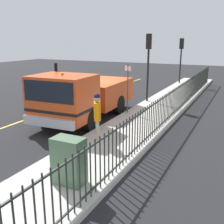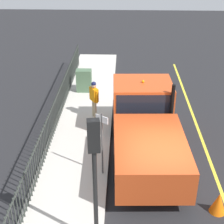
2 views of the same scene
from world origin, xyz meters
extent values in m
plane|color=#232326|center=(0.00, 0.00, 0.00)|extent=(60.84, 60.84, 0.00)
cube|color=beige|center=(3.18, 0.00, 0.08)|extent=(2.58, 27.65, 0.16)
cube|color=yellow|center=(-2.01, 0.00, 0.00)|extent=(0.12, 24.89, 0.01)
cube|color=#D84C1E|center=(0.57, -3.73, 1.40)|extent=(2.51, 2.07, 1.84)
cube|color=black|center=(0.57, -3.73, 1.81)|extent=(2.31, 2.10, 0.81)
cube|color=#B8411A|center=(0.43, -0.40, 1.07)|extent=(2.57, 3.79, 1.17)
cube|color=silver|center=(0.61, -4.79, 0.63)|extent=(2.31, 0.29, 0.36)
cube|color=black|center=(0.57, -3.73, 1.00)|extent=(2.53, 2.09, 0.12)
cylinder|color=black|center=(1.65, -3.39, 0.48)|extent=(0.34, 0.97, 0.96)
cylinder|color=black|center=(-0.54, -3.47, 0.48)|extent=(0.34, 0.97, 0.96)
cylinder|color=black|center=(1.53, -0.36, 0.48)|extent=(0.34, 0.97, 0.96)
cylinder|color=black|center=(-0.66, -0.44, 0.48)|extent=(0.34, 0.97, 0.96)
sphere|color=orange|center=(0.57, -3.73, 2.37)|extent=(0.12, 0.12, 0.12)
cylinder|color=black|center=(-0.54, -2.68, 1.58)|extent=(0.14, 0.14, 2.21)
cube|color=orange|center=(2.70, -4.69, 1.31)|extent=(0.45, 0.54, 0.62)
sphere|color=tan|center=(2.70, -4.69, 1.73)|extent=(0.23, 0.23, 0.23)
sphere|color=#14193F|center=(2.70, -4.69, 1.81)|extent=(0.22, 0.22, 0.22)
cylinder|color=tan|center=(2.75, -4.77, 0.58)|extent=(0.12, 0.12, 0.83)
cylinder|color=tan|center=(2.65, -4.62, 0.58)|extent=(0.12, 0.12, 0.83)
cylinder|color=orange|center=(2.85, -4.93, 1.27)|extent=(0.09, 0.09, 0.59)
cylinder|color=orange|center=(2.55, -4.45, 1.27)|extent=(0.09, 0.09, 0.59)
cylinder|color=#2D332D|center=(4.30, -9.93, 0.84)|extent=(0.04, 0.04, 1.36)
cylinder|color=#2D332D|center=(4.30, -9.70, 0.84)|extent=(0.04, 0.04, 1.36)
cylinder|color=#2D332D|center=(4.30, -9.47, 0.84)|extent=(0.04, 0.04, 1.36)
cylinder|color=#2D332D|center=(4.30, -9.24, 0.84)|extent=(0.04, 0.04, 1.36)
cylinder|color=#2D332D|center=(4.30, -9.01, 0.84)|extent=(0.04, 0.04, 1.36)
cylinder|color=#2D332D|center=(4.30, -8.79, 0.84)|extent=(0.04, 0.04, 1.36)
cylinder|color=#2D332D|center=(4.30, -8.56, 0.84)|extent=(0.04, 0.04, 1.36)
cylinder|color=#2D332D|center=(4.30, -8.33, 0.84)|extent=(0.04, 0.04, 1.36)
cylinder|color=#2D332D|center=(4.30, -8.10, 0.84)|extent=(0.04, 0.04, 1.36)
cylinder|color=#2D332D|center=(4.30, -7.87, 0.84)|extent=(0.04, 0.04, 1.36)
cylinder|color=#2D332D|center=(4.30, -7.64, 0.84)|extent=(0.04, 0.04, 1.36)
cylinder|color=#2D332D|center=(4.30, -7.42, 0.84)|extent=(0.04, 0.04, 1.36)
cylinder|color=#2D332D|center=(4.30, -7.19, 0.84)|extent=(0.04, 0.04, 1.36)
cylinder|color=#2D332D|center=(4.30, -6.96, 0.84)|extent=(0.04, 0.04, 1.36)
cylinder|color=#2D332D|center=(4.30, -6.73, 0.84)|extent=(0.04, 0.04, 1.36)
cylinder|color=#2D332D|center=(4.30, -6.50, 0.84)|extent=(0.04, 0.04, 1.36)
cylinder|color=#2D332D|center=(4.30, -6.28, 0.84)|extent=(0.04, 0.04, 1.36)
cylinder|color=#2D332D|center=(4.30, -6.05, 0.84)|extent=(0.04, 0.04, 1.36)
cylinder|color=#2D332D|center=(4.30, -5.82, 0.84)|extent=(0.04, 0.04, 1.36)
cylinder|color=#2D332D|center=(4.30, -5.59, 0.84)|extent=(0.04, 0.04, 1.36)
cylinder|color=#2D332D|center=(4.30, -5.36, 0.84)|extent=(0.04, 0.04, 1.36)
cylinder|color=#2D332D|center=(4.30, -5.13, 0.84)|extent=(0.04, 0.04, 1.36)
cylinder|color=#2D332D|center=(4.30, -4.91, 0.84)|extent=(0.04, 0.04, 1.36)
cylinder|color=#2D332D|center=(4.30, -4.68, 0.84)|extent=(0.04, 0.04, 1.36)
cylinder|color=#2D332D|center=(4.30, -4.45, 0.84)|extent=(0.04, 0.04, 1.36)
cylinder|color=#2D332D|center=(4.30, -4.22, 0.84)|extent=(0.04, 0.04, 1.36)
cylinder|color=#2D332D|center=(4.30, -3.99, 0.84)|extent=(0.04, 0.04, 1.36)
cylinder|color=#2D332D|center=(4.30, -3.77, 0.84)|extent=(0.04, 0.04, 1.36)
cylinder|color=#2D332D|center=(4.30, -3.54, 0.84)|extent=(0.04, 0.04, 1.36)
cylinder|color=#2D332D|center=(4.30, -3.31, 0.84)|extent=(0.04, 0.04, 1.36)
cylinder|color=#2D332D|center=(4.30, -3.08, 0.84)|extent=(0.04, 0.04, 1.36)
cylinder|color=#2D332D|center=(4.30, -2.85, 0.84)|extent=(0.04, 0.04, 1.36)
cylinder|color=#2D332D|center=(4.30, -2.62, 0.84)|extent=(0.04, 0.04, 1.36)
cylinder|color=#2D332D|center=(4.30, -2.40, 0.84)|extent=(0.04, 0.04, 1.36)
cylinder|color=#2D332D|center=(4.30, -2.17, 0.84)|extent=(0.04, 0.04, 1.36)
cylinder|color=#2D332D|center=(4.30, -1.94, 0.84)|extent=(0.04, 0.04, 1.36)
cylinder|color=#2D332D|center=(4.30, -1.71, 0.84)|extent=(0.04, 0.04, 1.36)
cylinder|color=#2D332D|center=(4.30, -1.48, 0.84)|extent=(0.04, 0.04, 1.36)
cylinder|color=#2D332D|center=(4.30, -1.26, 0.84)|extent=(0.04, 0.04, 1.36)
cylinder|color=#2D332D|center=(4.30, -1.03, 0.84)|extent=(0.04, 0.04, 1.36)
cylinder|color=#2D332D|center=(4.30, -0.80, 0.84)|extent=(0.04, 0.04, 1.36)
cylinder|color=#2D332D|center=(4.30, -0.57, 0.84)|extent=(0.04, 0.04, 1.36)
cylinder|color=#2D332D|center=(4.30, -0.34, 0.84)|extent=(0.04, 0.04, 1.36)
cylinder|color=#2D332D|center=(4.30, -0.11, 0.84)|extent=(0.04, 0.04, 1.36)
cylinder|color=#2D332D|center=(4.30, 0.11, 0.84)|extent=(0.04, 0.04, 1.36)
cylinder|color=#2D332D|center=(4.30, 0.34, 0.84)|extent=(0.04, 0.04, 1.36)
cylinder|color=#2D332D|center=(4.30, 0.57, 0.84)|extent=(0.04, 0.04, 1.36)
cylinder|color=#2D332D|center=(4.30, 0.80, 0.84)|extent=(0.04, 0.04, 1.36)
cylinder|color=#2D332D|center=(4.30, 1.03, 0.84)|extent=(0.04, 0.04, 1.36)
cylinder|color=#2D332D|center=(4.30, 1.26, 0.84)|extent=(0.04, 0.04, 1.36)
cylinder|color=#2D332D|center=(4.30, 1.48, 0.84)|extent=(0.04, 0.04, 1.36)
cylinder|color=#2D332D|center=(4.30, 1.71, 0.84)|extent=(0.04, 0.04, 1.36)
cylinder|color=#2D332D|center=(4.30, 1.94, 0.84)|extent=(0.04, 0.04, 1.36)
cylinder|color=#2D332D|center=(4.30, 2.17, 0.84)|extent=(0.04, 0.04, 1.36)
cylinder|color=#2D332D|center=(4.30, 2.40, 0.84)|extent=(0.04, 0.04, 1.36)
cylinder|color=#2D332D|center=(4.30, 2.62, 0.84)|extent=(0.04, 0.04, 1.36)
cylinder|color=#2D332D|center=(4.30, 2.85, 0.84)|extent=(0.04, 0.04, 1.36)
cylinder|color=#2D332D|center=(4.30, 3.08, 0.84)|extent=(0.04, 0.04, 1.36)
cylinder|color=#2D332D|center=(4.30, 3.31, 0.84)|extent=(0.04, 0.04, 1.36)
cylinder|color=#2D332D|center=(4.30, 3.54, 0.84)|extent=(0.04, 0.04, 1.36)
cylinder|color=#2D332D|center=(4.30, 3.77, 0.84)|extent=(0.04, 0.04, 1.36)
cylinder|color=#2D332D|center=(4.30, 3.99, 0.84)|extent=(0.04, 0.04, 1.36)
cylinder|color=#2D332D|center=(4.30, 4.22, 0.84)|extent=(0.04, 0.04, 1.36)
cylinder|color=#2D332D|center=(4.30, 4.45, 0.84)|extent=(0.04, 0.04, 1.36)
cylinder|color=#2D332D|center=(4.30, 4.68, 0.84)|extent=(0.04, 0.04, 1.36)
cylinder|color=#2D332D|center=(4.30, 4.91, 0.84)|extent=(0.04, 0.04, 1.36)
cylinder|color=#2D332D|center=(4.30, 5.13, 0.84)|extent=(0.04, 0.04, 1.36)
cylinder|color=#2D332D|center=(4.30, 5.36, 0.84)|extent=(0.04, 0.04, 1.36)
cylinder|color=#2D332D|center=(4.30, 5.59, 0.84)|extent=(0.04, 0.04, 1.36)
cylinder|color=#2D332D|center=(4.30, 5.82, 0.84)|extent=(0.04, 0.04, 1.36)
cylinder|color=#2D332D|center=(4.30, 6.05, 0.84)|extent=(0.04, 0.04, 1.36)
cylinder|color=#2D332D|center=(4.30, 6.28, 0.84)|extent=(0.04, 0.04, 1.36)
cylinder|color=#2D332D|center=(4.30, 6.50, 0.84)|extent=(0.04, 0.04, 1.36)
cylinder|color=#2D332D|center=(4.30, 6.73, 0.84)|extent=(0.04, 0.04, 1.36)
cylinder|color=#2D332D|center=(4.30, 6.96, 0.84)|extent=(0.04, 0.04, 1.36)
cylinder|color=#2D332D|center=(4.30, 7.19, 0.84)|extent=(0.04, 0.04, 1.36)
cylinder|color=#2D332D|center=(4.30, 7.42, 0.84)|extent=(0.04, 0.04, 1.36)
cylinder|color=#2D332D|center=(4.30, 7.64, 0.84)|extent=(0.04, 0.04, 1.36)
cylinder|color=#2D332D|center=(4.30, 7.87, 0.84)|extent=(0.04, 0.04, 1.36)
cylinder|color=#2D332D|center=(4.30, 8.10, 0.84)|extent=(0.04, 0.04, 1.36)
cylinder|color=#2D332D|center=(4.30, 8.33, 0.84)|extent=(0.04, 0.04, 1.36)
cylinder|color=#2D332D|center=(4.30, 8.56, 0.84)|extent=(0.04, 0.04, 1.36)
cylinder|color=#2D332D|center=(4.30, 8.79, 0.84)|extent=(0.04, 0.04, 1.36)
cylinder|color=#2D332D|center=(4.30, 9.01, 0.84)|extent=(0.04, 0.04, 1.36)
cylinder|color=#2D332D|center=(4.30, 9.24, 0.84)|extent=(0.04, 0.04, 1.36)
cylinder|color=#2D332D|center=(4.30, 9.47, 0.84)|extent=(0.04, 0.04, 1.36)
cylinder|color=#2D332D|center=(4.30, 9.70, 0.84)|extent=(0.04, 0.04, 1.36)
cylinder|color=#2D332D|center=(4.30, 9.93, 0.84)|extent=(0.04, 0.04, 1.36)
cylinder|color=#2D332D|center=(4.30, 10.15, 0.84)|extent=(0.04, 0.04, 1.36)
cylinder|color=#2D332D|center=(4.30, 10.38, 0.84)|extent=(0.04, 0.04, 1.36)
cylinder|color=#2D332D|center=(4.30, 10.61, 0.84)|extent=(0.04, 0.04, 1.36)
cylinder|color=#2D332D|center=(4.30, 10.84, 0.84)|extent=(0.04, 0.04, 1.36)
cylinder|color=#2D332D|center=(4.30, 11.07, 0.84)|extent=(0.04, 0.04, 1.36)
cylinder|color=#2D332D|center=(4.30, 11.30, 0.84)|extent=(0.04, 0.04, 1.36)
cylinder|color=#2D332D|center=(4.30, 11.52, 0.84)|extent=(0.04, 0.04, 1.36)
cylinder|color=#2D332D|center=(4.30, 11.75, 0.84)|extent=(0.04, 0.04, 1.36)
cube|color=#2D332D|center=(4.30, 0.00, 1.41)|extent=(0.04, 23.50, 0.04)
cube|color=#2D332D|center=(4.30, 0.00, 0.33)|extent=(0.04, 23.50, 0.04)
cylinder|color=black|center=(2.05, 2.54, 2.10)|extent=(0.12, 0.12, 3.87)
cube|color=black|center=(2.05, 2.54, 3.61)|extent=(0.33, 0.25, 0.85)
sphere|color=red|center=(2.05, 2.54, 3.87)|extent=(0.16, 0.16, 0.16)
sphere|color=yellow|center=(2.05, 2.54, 3.61)|extent=(0.16, 0.16, 0.16)
sphere|color=green|center=(2.05, 2.54, 3.36)|extent=(0.16, 0.16, 0.16)
cylinder|color=black|center=(2.20, 10.42, 1.99)|extent=(0.12, 0.12, 3.66)
cube|color=black|center=(2.20, 10.42, 3.40)|extent=(0.33, 0.26, 0.85)
sphere|color=red|center=(2.20, 10.42, 3.65)|extent=(0.16, 0.16, 0.16)
sphere|color=yellow|center=(2.20, 10.42, 3.40)|extent=(0.16, 0.16, 0.16)
sphere|color=green|center=(2.20, 10.42, 3.14)|extent=(0.16, 0.16, 0.16)
cube|color=#4C6B4C|center=(3.48, -7.56, 0.77)|extent=(0.81, 0.49, 1.21)
cone|color=orange|center=(-1.64, 1.13, 0.36)|extent=(0.51, 0.51, 0.72)
cylinder|color=#4C4C4C|center=(2.07, -0.49, 1.37)|extent=(0.06, 0.06, 2.41)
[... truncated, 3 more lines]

